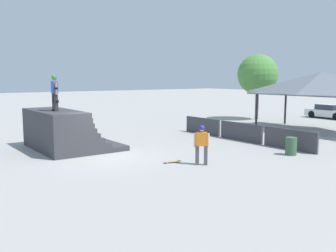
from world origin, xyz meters
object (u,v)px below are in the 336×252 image
(skateboard_on_deck, at_px, (54,109))
(tree_beside_pavilion, at_px, (258,75))
(skateboard_on_ground, at_px, (173,161))
(parked_car_white, at_px, (329,112))
(bystander_walking, at_px, (202,142))
(skater_on_deck, at_px, (55,90))
(trash_bin, at_px, (291,146))

(skateboard_on_deck, distance_m, tree_beside_pavilion, 19.55)
(skateboard_on_ground, relative_size, parked_car_white, 0.19)
(tree_beside_pavilion, bearing_deg, skateboard_on_ground, -60.48)
(bystander_walking, distance_m, tree_beside_pavilion, 18.69)
(skateboard_on_ground, bearing_deg, tree_beside_pavilion, 43.22)
(skater_on_deck, height_order, skateboard_on_deck, skater_on_deck)
(skateboard_on_ground, height_order, tree_beside_pavilion, tree_beside_pavilion)
(skateboard_on_deck, relative_size, bystander_walking, 0.46)
(trash_bin, height_order, parked_car_white, parked_car_white)
(skater_on_deck, relative_size, tree_beside_pavilion, 0.31)
(skateboard_on_ground, xyz_separation_m, tree_beside_pavilion, (-9.13, 16.13, 3.86))
(skater_on_deck, xyz_separation_m, bystander_walking, (6.57, 3.83, -2.04))
(skater_on_deck, distance_m, parked_car_white, 25.24)
(skateboard_on_deck, bearing_deg, parked_car_white, 113.04)
(skateboard_on_deck, bearing_deg, skater_on_deck, 15.53)
(skateboard_on_ground, relative_size, trash_bin, 0.93)
(skateboard_on_ground, xyz_separation_m, parked_car_white, (-5.80, 22.02, 0.54))
(skater_on_deck, distance_m, skateboard_on_ground, 7.00)
(skater_on_deck, xyz_separation_m, trash_bin, (7.56, 8.60, -2.61))
(tree_beside_pavilion, height_order, trash_bin, tree_beside_pavilion)
(bystander_walking, bearing_deg, parked_car_white, -119.71)
(skater_on_deck, xyz_separation_m, parked_car_white, (-0.27, 25.12, -2.43))
(skateboard_on_ground, height_order, parked_car_white, parked_car_white)
(skateboard_on_ground, distance_m, tree_beside_pavilion, 18.93)
(bystander_walking, height_order, skateboard_on_ground, bystander_walking)
(bystander_walking, relative_size, tree_beside_pavilion, 0.30)
(trash_bin, relative_size, parked_car_white, 0.21)
(trash_bin, bearing_deg, tree_beside_pavilion, 136.39)
(bystander_walking, bearing_deg, skater_on_deck, -17.27)
(skater_on_deck, xyz_separation_m, skateboard_on_deck, (-0.34, 0.05, -0.96))
(parked_car_white, bearing_deg, bystander_walking, -68.73)
(skater_on_deck, bearing_deg, trash_bin, 53.30)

